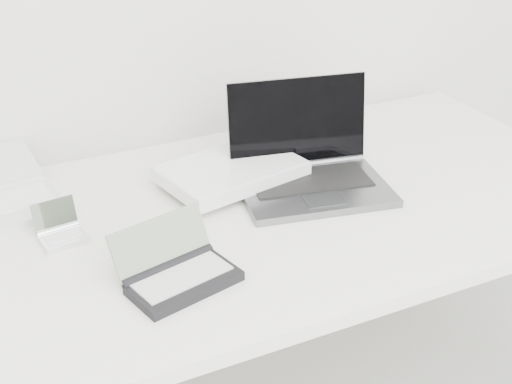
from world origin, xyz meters
name	(u,v)px	position (x,y,z in m)	size (l,w,h in m)	color
desk	(260,224)	(0.00, 1.55, 0.68)	(1.60, 0.80, 0.73)	white
laptop_large	(269,170)	(0.06, 1.63, 0.77)	(0.50, 0.39, 0.22)	#5D5F62
pda_silver	(61,232)	(-0.41, 1.60, 0.75)	(0.10, 0.10, 0.07)	silver
palmtop_charcoal	(177,272)	(-0.26, 1.36, 0.75)	(0.22, 0.19, 0.10)	black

